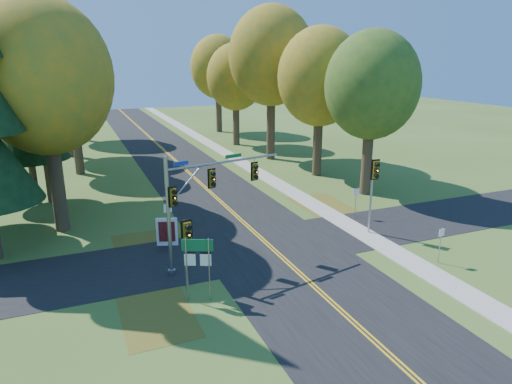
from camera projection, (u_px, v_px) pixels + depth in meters
name	position (u px, v px, depth m)	size (l,w,h in m)	color
ground	(283.00, 258.00, 25.12)	(160.00, 160.00, 0.00)	#3E551E
road_main	(283.00, 258.00, 25.12)	(8.00, 160.00, 0.02)	black
road_cross	(268.00, 245.00, 26.89)	(60.00, 6.00, 0.02)	black
centerline_left	(281.00, 258.00, 25.08)	(0.10, 160.00, 0.01)	gold
centerline_right	(285.00, 258.00, 25.15)	(0.10, 160.00, 0.01)	gold
sidewalk_east	(376.00, 241.00, 27.37)	(1.60, 160.00, 0.06)	#9E998E
leaf_patch_w_near	(151.00, 249.00, 26.30)	(4.00, 6.00, 0.00)	brown
leaf_patch_e	(332.00, 210.00, 32.92)	(3.50, 8.00, 0.00)	brown
leaf_patch_w_far	(157.00, 313.00, 19.73)	(3.00, 5.00, 0.00)	brown
tree_w_a	(45.00, 78.00, 26.67)	(8.00, 8.00, 14.15)	#38281C
tree_e_a	(372.00, 86.00, 34.68)	(7.20, 7.20, 12.73)	#38281C
tree_w_b	(37.00, 61.00, 32.33)	(8.60, 8.60, 15.38)	#38281C
tree_e_b	(320.00, 77.00, 40.38)	(7.60, 7.60, 13.33)	#38281C
tree_w_c	(72.00, 88.00, 41.07)	(6.80, 6.80, 11.91)	#38281C
tree_e_c	(272.00, 57.00, 46.68)	(8.80, 8.80, 15.79)	#38281C
tree_w_d	(62.00, 65.00, 48.05)	(8.20, 8.20, 14.56)	#38281C
tree_e_d	(236.00, 77.00, 55.28)	(7.00, 7.00, 12.32)	#38281C
tree_w_e	(72.00, 61.00, 58.07)	(8.40, 8.40, 14.97)	#38281C
tree_e_e	(218.00, 67.00, 64.94)	(7.80, 7.80, 13.74)	#38281C
pine_c	(18.00, 71.00, 31.80)	(5.60, 5.60, 20.56)	#38281C
traffic_mast	(199.00, 195.00, 23.04)	(6.67, 1.83, 6.17)	gray
east_signal_pole	(374.00, 178.00, 27.54)	(0.55, 0.64, 4.80)	#989CA0
ped_signal_pole	(187.00, 238.00, 20.99)	(0.56, 0.65, 3.56)	gray
route_sign_cluster	(198.00, 257.00, 20.28)	(1.31, 0.62, 3.03)	gray
info_kiosk	(167.00, 232.00, 26.61)	(1.22, 0.55, 1.70)	silver
reg_sign_e_north	(356.00, 197.00, 31.14)	(0.40, 0.15, 2.12)	gray
reg_sign_e_south	(441.00, 239.00, 24.20)	(0.39, 0.07, 2.02)	gray
reg_sign_w	(168.00, 215.00, 26.83)	(0.48, 0.08, 2.49)	gray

